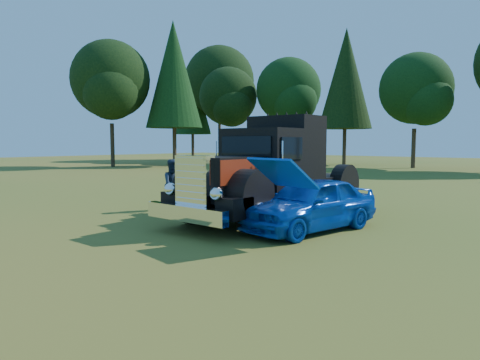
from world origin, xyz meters
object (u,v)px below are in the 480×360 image
object	(u,v)px
diamond_t_truck	(269,174)
spectator_near	(209,187)
distant_teal_car	(260,159)
hotrod_coupe	(310,204)
spectator_far	(174,185)

from	to	relation	value
diamond_t_truck	spectator_near	bearing A→B (deg)	-142.59
diamond_t_truck	distant_teal_car	size ratio (longest dim) A/B	2.00
hotrod_coupe	spectator_near	distance (m)	3.27
hotrod_coupe	spectator_near	size ratio (longest dim) A/B	2.44
hotrod_coupe	distant_teal_car	xyz separation A→B (m)	(-20.06, 24.54, -0.09)
spectator_near	diamond_t_truck	bearing A→B (deg)	-60.50
diamond_t_truck	spectator_far	size ratio (longest dim) A/B	4.30
spectator_near	distant_teal_car	size ratio (longest dim) A/B	0.50
diamond_t_truck	hotrod_coupe	world-z (taller)	diamond_t_truck
hotrod_coupe	distant_teal_car	distance (m)	31.70
spectator_near	spectator_far	size ratio (longest dim) A/B	1.06
hotrod_coupe	spectator_near	bearing A→B (deg)	-176.15
hotrod_coupe	diamond_t_truck	bearing A→B (deg)	155.64
hotrod_coupe	spectator_far	distance (m)	5.08
diamond_t_truck	distant_teal_car	world-z (taller)	diamond_t_truck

